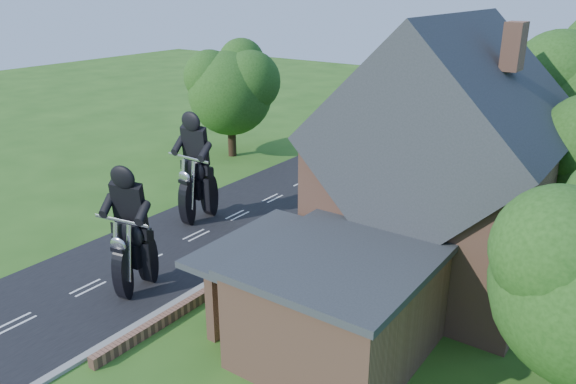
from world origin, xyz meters
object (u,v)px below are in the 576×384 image
Objects in this scene: garden_wall at (295,240)px; annex at (335,303)px; house at (442,173)px; motorcycle_lead at (136,273)px; motorcycle_follow at (199,204)px.

annex reaches higher than garden_wall.
garden_wall is 2.15× the size of house.
motorcycle_lead is (-8.78, -7.97, -3.58)m from house.
motorcycle_follow reaches higher than motorcycle_lead.
garden_wall is at bearing -173.80° from motorcycle_follow.
house reaches higher than motorcycle_follow.
house reaches higher than annex.
annex reaches higher than motorcycle_follow.
motorcycle_follow reaches higher than garden_wall.
annex is (5.57, -5.80, 1.57)m from garden_wall.
motorcycle_lead is at bearing 115.03° from motorcycle_follow.
garden_wall is 5.56m from motorcycle_follow.
motorcycle_follow is (-5.50, -0.53, 0.63)m from garden_wall.
house is 1.45× the size of annex.
house is 6.22× the size of motorcycle_lead.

